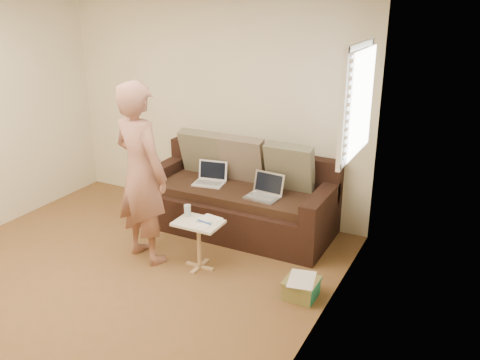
# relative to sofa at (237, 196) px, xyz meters

# --- Properties ---
(floor) EXTENTS (4.50, 4.50, 0.00)m
(floor) POSITION_rel_sofa_xyz_m (-0.58, -1.77, -0.42)
(floor) COLOR brown
(floor) RESTS_ON ground
(wall_back) EXTENTS (4.00, 0.00, 4.00)m
(wall_back) POSITION_rel_sofa_xyz_m (-0.58, 0.48, 0.87)
(wall_back) COLOR beige
(wall_back) RESTS_ON ground
(wall_right) EXTENTS (0.00, 4.50, 4.50)m
(wall_right) POSITION_rel_sofa_xyz_m (1.42, -1.77, 0.87)
(wall_right) COLOR beige
(wall_right) RESTS_ON ground
(window_blinds) EXTENTS (0.12, 0.88, 1.08)m
(window_blinds) POSITION_rel_sofa_xyz_m (1.37, -0.27, 1.28)
(window_blinds) COLOR white
(window_blinds) RESTS_ON wall_right
(sofa) EXTENTS (2.20, 0.95, 0.85)m
(sofa) POSITION_rel_sofa_xyz_m (0.00, 0.00, 0.00)
(sofa) COLOR black
(sofa) RESTS_ON ground
(pillow_left) EXTENTS (0.55, 0.29, 0.57)m
(pillow_left) POSITION_rel_sofa_xyz_m (-0.60, 0.25, 0.37)
(pillow_left) COLOR brown
(pillow_left) RESTS_ON sofa
(pillow_mid) EXTENTS (0.55, 0.27, 0.57)m
(pillow_mid) POSITION_rel_sofa_xyz_m (-0.05, 0.23, 0.37)
(pillow_mid) COLOR brown
(pillow_mid) RESTS_ON sofa
(pillow_right) EXTENTS (0.55, 0.28, 0.57)m
(pillow_right) POSITION_rel_sofa_xyz_m (0.55, 0.21, 0.37)
(pillow_right) COLOR brown
(pillow_right) RESTS_ON sofa
(laptop_silver) EXTENTS (0.38, 0.29, 0.24)m
(laptop_silver) POSITION_rel_sofa_xyz_m (0.38, -0.16, 0.10)
(laptop_silver) COLOR #B7BABC
(laptop_silver) RESTS_ON sofa
(laptop_white) EXTENTS (0.39, 0.31, 0.25)m
(laptop_white) POSITION_rel_sofa_xyz_m (-0.35, -0.05, 0.10)
(laptop_white) COLOR white
(laptop_white) RESTS_ON sofa
(person) EXTENTS (0.78, 0.63, 1.87)m
(person) POSITION_rel_sofa_xyz_m (-0.55, -1.03, 0.51)
(person) COLOR #955351
(person) RESTS_ON ground
(side_table) EXTENTS (0.46, 0.32, 0.51)m
(side_table) POSITION_rel_sofa_xyz_m (0.06, -0.96, -0.17)
(side_table) COLOR silver
(side_table) RESTS_ON ground
(drinking_glass) EXTENTS (0.07, 0.07, 0.12)m
(drinking_glass) POSITION_rel_sofa_xyz_m (-0.10, -0.90, 0.14)
(drinking_glass) COLOR silver
(drinking_glass) RESTS_ON side_table
(scissors) EXTENTS (0.20, 0.16, 0.02)m
(scissors) POSITION_rel_sofa_xyz_m (0.13, -0.96, 0.09)
(scissors) COLOR silver
(scissors) RESTS_ON side_table
(paper_on_table) EXTENTS (0.25, 0.33, 0.00)m
(paper_on_table) POSITION_rel_sofa_xyz_m (0.12, -0.92, 0.09)
(paper_on_table) COLOR white
(paper_on_table) RESTS_ON side_table
(striped_box) EXTENTS (0.30, 0.30, 0.19)m
(striped_box) POSITION_rel_sofa_xyz_m (1.17, -1.00, -0.33)
(striped_box) COLOR orange
(striped_box) RESTS_ON ground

